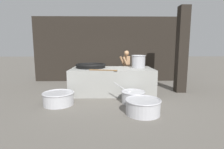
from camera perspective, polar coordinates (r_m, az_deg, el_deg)
name	(u,v)px	position (r m, az deg, el deg)	size (l,w,h in m)	color
ground_plane	(112,93)	(7.11, 0.00, -5.94)	(60.00, 60.00, 0.00)	#666059
back_wall	(111,50)	(9.52, -0.31, 8.16)	(8.21, 0.24, 3.42)	black
support_pillar	(182,50)	(7.60, 21.85, 7.40)	(0.39, 0.39, 3.42)	black
hearth_platform	(112,81)	(7.00, 0.00, -2.01)	(3.22, 1.62, 0.99)	gray
giant_wok_near	(91,66)	(7.15, -6.95, 2.88)	(1.22, 1.22, 0.17)	black
stock_pot	(138,61)	(7.21, 8.62, 4.32)	(0.58, 0.58, 0.51)	#9E9EA3
stirring_paddle	(105,70)	(6.21, -2.37, 1.42)	(1.01, 0.26, 0.04)	brown
cook	(126,67)	(8.17, 4.66, 2.41)	(0.47, 0.66, 1.67)	#9E7551
prep_bowl_vegetables	(133,96)	(5.81, 6.89, -7.13)	(1.03, 0.79, 0.71)	#B7B7BC
prep_bowl_meat	(143,106)	(4.92, 10.06, -10.04)	(0.98, 0.98, 0.41)	#B7B7BC
prep_bowl_extra	(58,98)	(5.86, -17.08, -7.29)	(0.99, 0.99, 0.41)	#B7B7BC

